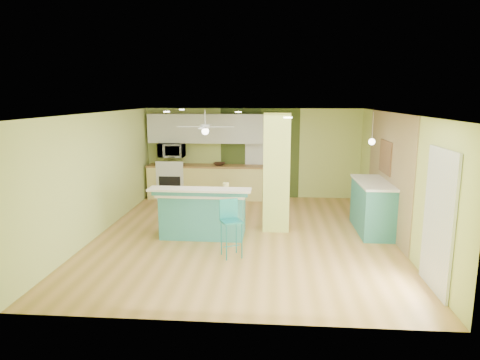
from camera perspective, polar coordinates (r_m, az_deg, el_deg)
name	(u,v)px	position (r m, az deg, el deg)	size (l,w,h in m)	color
floor	(244,235)	(8.92, 0.55, -7.38)	(6.00, 7.00, 0.01)	#A67C3A
ceiling	(244,113)	(8.47, 0.58, 8.95)	(6.00, 7.00, 0.01)	white
wall_back	(253,153)	(12.06, 1.71, 3.59)	(6.00, 0.01, 2.50)	#C7D673
wall_front	(224,228)	(5.21, -2.10, -6.43)	(6.00, 0.01, 2.50)	#C7D673
wall_left	(99,174)	(9.30, -18.24, 0.81)	(0.01, 7.00, 2.50)	#C7D673
wall_right	(397,178)	(8.92, 20.20, 0.26)	(0.01, 7.00, 2.50)	#C7D673
wood_panel	(388,173)	(9.49, 19.14, 0.94)	(0.02, 3.40, 2.50)	#8F7651
olive_accent	(260,153)	(12.04, 2.66, 3.57)	(2.20, 0.02, 2.50)	#3D4C1E
interior_door	(260,162)	(12.04, 2.64, 2.37)	(0.82, 0.05, 2.00)	silver
french_door	(438,221)	(6.82, 24.94, -5.00)	(0.04, 1.08, 2.10)	silver
column	(276,172)	(9.08, 4.88, 1.08)	(0.55, 0.55, 2.50)	#C1D160
kitchen_run	(206,182)	(12.02, -4.58, -0.23)	(3.25, 0.63, 0.94)	#E5D577
stove	(172,182)	(12.20, -9.00, -0.22)	(0.76, 0.66, 1.08)	silver
upper_cabinets	(206,128)	(11.94, -4.60, 6.86)	(3.20, 0.34, 0.80)	silver
microwave	(172,150)	(12.07, -9.12, 3.94)	(0.70, 0.48, 0.39)	silver
ceiling_fan	(205,127)	(10.60, -4.66, 7.03)	(1.41, 1.41, 0.61)	silver
pendant_lamp	(372,142)	(9.47, 17.17, 4.92)	(0.14, 0.14, 0.69)	white
wall_decor	(385,157)	(9.63, 18.83, 2.91)	(0.03, 0.90, 0.70)	brown
peninsula	(203,212)	(8.79, -4.92, -4.30)	(2.01, 1.08, 1.07)	teal
bar_stool	(230,219)	(7.62, -1.32, -5.17)	(0.45, 0.45, 1.03)	teal
side_counter	(373,206)	(9.45, 17.35, -3.37)	(0.71, 1.68, 1.08)	teal
fruit_bowl	(219,164)	(11.88, -2.77, 2.15)	(0.33, 0.33, 0.08)	#372116
canister	(226,186)	(8.77, -1.90, -0.87)	(0.13, 0.13, 0.16)	yellow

